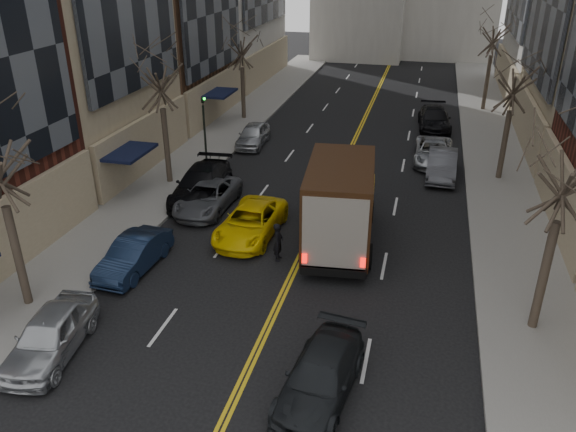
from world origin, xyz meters
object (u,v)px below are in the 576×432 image
object	(u,v)px
taxi	(251,222)
pedestrian	(278,242)
ups_truck	(340,203)
observer_sedan	(321,376)

from	to	relation	value
taxi	pedestrian	xyz separation A→B (m)	(1.76, -1.76, 0.14)
ups_truck	observer_sedan	distance (m)	9.39
observer_sedan	taxi	xyz separation A→B (m)	(-4.97, 9.00, 0.03)
ups_truck	observer_sedan	size ratio (longest dim) A/B	1.55
taxi	observer_sedan	bearing A→B (deg)	-58.69
observer_sedan	pedestrian	size ratio (longest dim) A/B	2.83
observer_sedan	taxi	size ratio (longest dim) A/B	0.95
taxi	pedestrian	distance (m)	2.49
ups_truck	pedestrian	distance (m)	3.18
ups_truck	taxi	size ratio (longest dim) A/B	1.48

